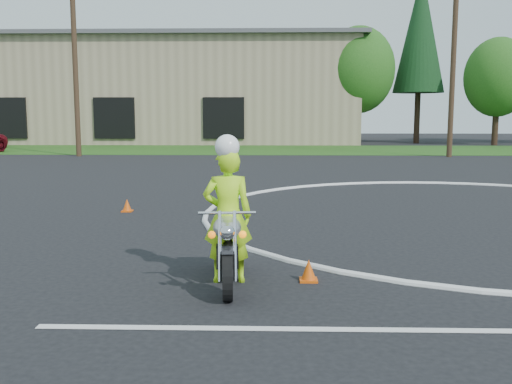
{
  "coord_description": "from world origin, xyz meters",
  "views": [
    {
      "loc": [
        -4.52,
        -9.74,
        2.24
      ],
      "look_at": [
        -4.74,
        -1.36,
        1.1
      ],
      "focal_mm": 40.0,
      "sensor_mm": 36.0,
      "label": 1
    }
  ],
  "objects": [
    {
      "name": "utility_poles",
      "position": [
        5.0,
        21.0,
        5.2
      ],
      "size": [
        41.6,
        1.12,
        10.0
      ],
      "color": "#473321",
      "rests_on": "ground"
    },
    {
      "name": "grass_strip",
      "position": [
        0.0,
        27.0,
        0.01
      ],
      "size": [
        120.0,
        10.0,
        0.02
      ],
      "primitive_type": "cube",
      "color": "#1E4714",
      "rests_on": "ground"
    },
    {
      "name": "primary_motorcycle",
      "position": [
        -5.09,
        -2.4,
        0.52
      ],
      "size": [
        0.71,
        2.04,
        1.07
      ],
      "rotation": [
        0.0,
        0.0,
        0.08
      ],
      "color": "black",
      "rests_on": "ground"
    },
    {
      "name": "warehouse",
      "position": [
        -18.0,
        39.99,
        4.16
      ],
      "size": [
        41.0,
        17.0,
        8.3
      ],
      "color": "tan",
      "rests_on": "ground"
    },
    {
      "name": "rider_primary_grp",
      "position": [
        -5.1,
        -2.26,
        0.96
      ],
      "size": [
        0.69,
        0.48,
        1.98
      ],
      "rotation": [
        0.0,
        0.0,
        0.08
      ],
      "color": "#B8FF1A",
      "rests_on": "ground"
    }
  ]
}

